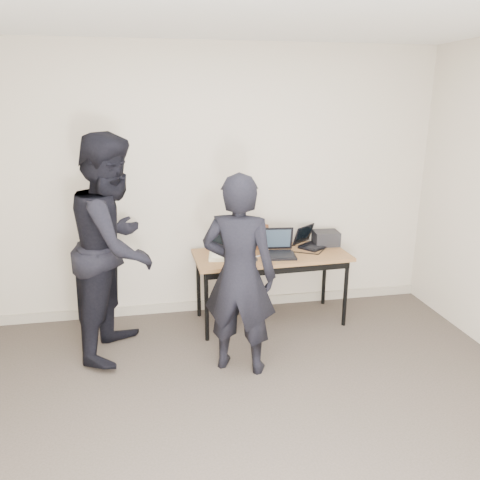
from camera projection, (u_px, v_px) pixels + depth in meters
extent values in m
cube|color=#433A33|center=(271.00, 458.00, 2.98)|extent=(4.50, 4.50, 0.05)
cube|color=#C0B4A0|center=(218.00, 184.00, 4.73)|extent=(4.50, 0.05, 2.70)
cube|color=brown|center=(271.00, 255.00, 4.59)|extent=(1.53, 0.71, 0.03)
cylinder|color=black|center=(207.00, 307.00, 4.30)|extent=(0.04, 0.04, 0.68)
cylinder|color=black|center=(345.00, 293.00, 4.59)|extent=(0.04, 0.04, 0.68)
cylinder|color=black|center=(199.00, 285.00, 4.79)|extent=(0.04, 0.04, 0.68)
cylinder|color=black|center=(324.00, 275.00, 5.09)|extent=(0.04, 0.04, 0.68)
cube|color=black|center=(280.00, 271.00, 4.34)|extent=(1.40, 0.08, 0.06)
cube|color=beige|center=(225.00, 256.00, 4.46)|extent=(0.34, 0.30, 0.04)
cube|color=beige|center=(225.00, 255.00, 4.43)|extent=(0.27, 0.18, 0.01)
cube|color=beige|center=(225.00, 239.00, 4.56)|extent=(0.30, 0.10, 0.21)
cube|color=black|center=(225.00, 240.00, 4.56)|extent=(0.26, 0.08, 0.17)
cube|color=beige|center=(225.00, 250.00, 4.58)|extent=(0.27, 0.06, 0.02)
cube|color=black|center=(278.00, 256.00, 4.49)|extent=(0.36, 0.29, 0.02)
cube|color=black|center=(279.00, 255.00, 4.46)|extent=(0.28, 0.17, 0.01)
cube|color=black|center=(276.00, 238.00, 4.60)|extent=(0.34, 0.11, 0.23)
cube|color=#26333F|center=(276.00, 238.00, 4.59)|extent=(0.29, 0.09, 0.19)
cube|color=black|center=(276.00, 251.00, 4.60)|extent=(0.30, 0.05, 0.02)
cube|color=black|center=(314.00, 246.00, 4.78)|extent=(0.35, 0.34, 0.02)
cube|color=black|center=(316.00, 246.00, 4.76)|extent=(0.26, 0.23, 0.01)
cube|color=black|center=(304.00, 234.00, 4.83)|extent=(0.27, 0.23, 0.19)
cube|color=black|center=(304.00, 234.00, 4.83)|extent=(0.23, 0.19, 0.16)
cube|color=black|center=(306.00, 244.00, 4.84)|extent=(0.21, 0.17, 0.01)
cube|color=brown|center=(249.00, 237.00, 4.73)|extent=(0.38, 0.21, 0.24)
cube|color=brown|center=(251.00, 229.00, 4.64)|extent=(0.37, 0.12, 0.07)
cube|color=brown|center=(263.00, 237.00, 4.78)|extent=(0.03, 0.10, 0.02)
ellipsoid|color=white|center=(252.00, 221.00, 4.68)|extent=(0.14, 0.11, 0.08)
cube|color=black|center=(326.00, 238.00, 4.84)|extent=(0.26, 0.23, 0.15)
cube|color=black|center=(253.00, 259.00, 4.37)|extent=(0.08, 0.05, 0.03)
cube|color=silver|center=(250.00, 258.00, 4.44)|extent=(0.26, 0.13, 0.01)
cube|color=black|center=(284.00, 246.00, 4.81)|extent=(0.25, 0.02, 0.01)
cube|color=silver|center=(274.00, 257.00, 4.46)|extent=(0.20, 0.17, 0.01)
cube|color=black|center=(302.00, 253.00, 4.60)|extent=(0.30, 0.17, 0.01)
cube|color=black|center=(323.00, 251.00, 4.66)|extent=(0.17, 0.22, 0.01)
cube|color=black|center=(228.00, 255.00, 4.52)|extent=(0.24, 0.24, 0.01)
imported|color=black|center=(239.00, 275.00, 3.72)|extent=(0.71, 0.60, 1.65)
imported|color=black|center=(115.00, 247.00, 4.00)|extent=(0.97, 1.10, 1.93)
cube|color=#A49B88|center=(220.00, 304.00, 5.06)|extent=(4.50, 0.03, 0.10)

